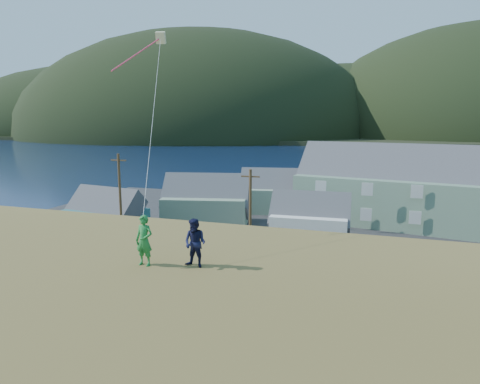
{
  "coord_description": "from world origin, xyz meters",
  "views": [
    {
      "loc": [
        7.3,
        -32.23,
        12.38
      ],
      "look_at": [
        0.79,
        -12.22,
        8.8
      ],
      "focal_mm": 32.0,
      "sensor_mm": 36.0,
      "label": 1
    }
  ],
  "objects_px": {
    "shed_teal": "(104,215)",
    "shed_white": "(310,220)",
    "lodge": "(442,191)",
    "shed_palegreen_near": "(206,202)",
    "wharf": "(296,189)",
    "kite_flyer_green": "(144,241)",
    "shed_palegreen_far": "(280,192)",
    "kite_flyer_navy": "(195,243)"
  },
  "relations": [
    {
      "from": "shed_teal",
      "to": "kite_flyer_green",
      "type": "height_order",
      "value": "kite_flyer_green"
    },
    {
      "from": "shed_palegreen_far",
      "to": "kite_flyer_green",
      "type": "relative_size",
      "value": 6.28
    },
    {
      "from": "shed_palegreen_near",
      "to": "kite_flyer_green",
      "type": "xyz_separation_m",
      "value": [
        11.29,
        -32.89,
        5.35
      ]
    },
    {
      "from": "kite_flyer_navy",
      "to": "shed_white",
      "type": "bearing_deg",
      "value": 98.65
    },
    {
      "from": "shed_teal",
      "to": "shed_white",
      "type": "xyz_separation_m",
      "value": [
        21.0,
        4.62,
        0.01
      ]
    },
    {
      "from": "wharf",
      "to": "kite_flyer_navy",
      "type": "xyz_separation_m",
      "value": [
        7.29,
        -58.87,
        7.62
      ]
    },
    {
      "from": "shed_white",
      "to": "kite_flyer_green",
      "type": "height_order",
      "value": "kite_flyer_green"
    },
    {
      "from": "lodge",
      "to": "shed_palegreen_far",
      "type": "relative_size",
      "value": 2.96
    },
    {
      "from": "wharf",
      "to": "shed_palegreen_far",
      "type": "distance_m",
      "value": 16.75
    },
    {
      "from": "shed_teal",
      "to": "shed_palegreen_far",
      "type": "xyz_separation_m",
      "value": [
        14.81,
        18.29,
        0.31
      ]
    },
    {
      "from": "shed_palegreen_near",
      "to": "lodge",
      "type": "bearing_deg",
      "value": 1.49
    },
    {
      "from": "shed_palegreen_near",
      "to": "shed_white",
      "type": "relative_size",
      "value": 1.37
    },
    {
      "from": "shed_white",
      "to": "kite_flyer_navy",
      "type": "xyz_separation_m",
      "value": [
        0.25,
        -28.62,
        5.65
      ]
    },
    {
      "from": "shed_palegreen_near",
      "to": "shed_palegreen_far",
      "type": "relative_size",
      "value": 0.98
    },
    {
      "from": "shed_teal",
      "to": "kite_flyer_green",
      "type": "bearing_deg",
      "value": -41.61
    },
    {
      "from": "shed_white",
      "to": "kite_flyer_navy",
      "type": "relative_size",
      "value": 4.67
    },
    {
      "from": "wharf",
      "to": "kite_flyer_green",
      "type": "relative_size",
      "value": 14.22
    },
    {
      "from": "wharf",
      "to": "shed_palegreen_near",
      "type": "bearing_deg",
      "value": -102.41
    },
    {
      "from": "kite_flyer_green",
      "to": "shed_teal",
      "type": "bearing_deg",
      "value": 132.29
    },
    {
      "from": "wharf",
      "to": "shed_white",
      "type": "bearing_deg",
      "value": -76.9
    },
    {
      "from": "wharf",
      "to": "shed_palegreen_far",
      "type": "bearing_deg",
      "value": -87.07
    },
    {
      "from": "lodge",
      "to": "kite_flyer_navy",
      "type": "xyz_separation_m",
      "value": [
        -13.0,
        -39.01,
        3.62
      ]
    },
    {
      "from": "shed_teal",
      "to": "shed_white",
      "type": "distance_m",
      "value": 21.5
    },
    {
      "from": "lodge",
      "to": "shed_palegreen_near",
      "type": "bearing_deg",
      "value": -155.32
    },
    {
      "from": "shed_palegreen_far",
      "to": "kite_flyer_navy",
      "type": "height_order",
      "value": "kite_flyer_navy"
    },
    {
      "from": "shed_white",
      "to": "kite_flyer_navy",
      "type": "height_order",
      "value": "kite_flyer_navy"
    },
    {
      "from": "wharf",
      "to": "kite_flyer_green",
      "type": "xyz_separation_m",
      "value": [
        5.49,
        -59.27,
        7.66
      ]
    },
    {
      "from": "shed_teal",
      "to": "shed_white",
      "type": "bearing_deg",
      "value": 22.24
    },
    {
      "from": "shed_white",
      "to": "kite_flyer_navy",
      "type": "distance_m",
      "value": 29.18
    },
    {
      "from": "shed_teal",
      "to": "shed_palegreen_near",
      "type": "distance_m",
      "value": 11.77
    },
    {
      "from": "wharf",
      "to": "shed_palegreen_near",
      "type": "xyz_separation_m",
      "value": [
        -5.81,
        -26.39,
        2.31
      ]
    },
    {
      "from": "wharf",
      "to": "lodge",
      "type": "bearing_deg",
      "value": -44.4
    },
    {
      "from": "shed_palegreen_far",
      "to": "shed_palegreen_near",
      "type": "bearing_deg",
      "value": -134.13
    },
    {
      "from": "shed_palegreen_near",
      "to": "shed_white",
      "type": "distance_m",
      "value": 13.41
    },
    {
      "from": "lodge",
      "to": "shed_palegreen_near",
      "type": "relative_size",
      "value": 3.03
    },
    {
      "from": "kite_flyer_green",
      "to": "shed_white",
      "type": "bearing_deg",
      "value": 90.67
    },
    {
      "from": "shed_teal",
      "to": "shed_white",
      "type": "relative_size",
      "value": 1.11
    },
    {
      "from": "lodge",
      "to": "shed_teal",
      "type": "bearing_deg",
      "value": -145.7
    },
    {
      "from": "wharf",
      "to": "shed_palegreen_far",
      "type": "relative_size",
      "value": 2.26
    },
    {
      "from": "shed_teal",
      "to": "kite_flyer_navy",
      "type": "bearing_deg",
      "value": -38.64
    },
    {
      "from": "kite_flyer_navy",
      "to": "shed_palegreen_near",
      "type": "bearing_deg",
      "value": 120.1
    },
    {
      "from": "lodge",
      "to": "kite_flyer_navy",
      "type": "height_order",
      "value": "lodge"
    }
  ]
}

